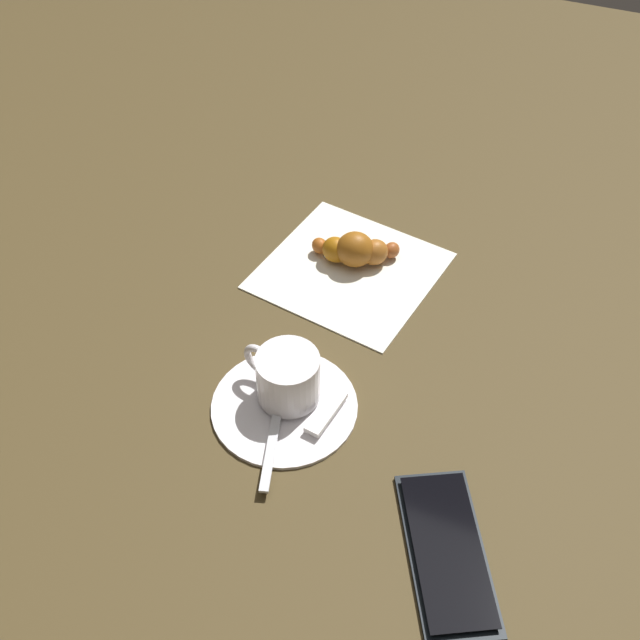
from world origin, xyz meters
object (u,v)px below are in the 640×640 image
(sugar_packet, at_px, (326,412))
(croissant, at_px, (355,250))
(saucer, at_px, (285,405))
(napkin, at_px, (350,270))
(teaspoon, at_px, (278,409))
(cell_phone, at_px, (447,551))
(espresso_cup, at_px, (289,377))

(sugar_packet, distance_m, croissant, 0.23)
(saucer, bearing_deg, napkin, -176.94)
(teaspoon, height_order, cell_phone, teaspoon)
(teaspoon, xyz_separation_m, sugar_packet, (-0.01, 0.05, 0.00))
(teaspoon, distance_m, napkin, 0.22)
(teaspoon, relative_size, sugar_packet, 2.36)
(teaspoon, distance_m, cell_phone, 0.21)
(teaspoon, bearing_deg, espresso_cup, 173.76)
(sugar_packet, height_order, cell_phone, sugar_packet)
(saucer, height_order, teaspoon, teaspoon)
(sugar_packet, bearing_deg, napkin, 22.87)
(croissant, bearing_deg, espresso_cup, 2.93)
(espresso_cup, relative_size, cell_phone, 0.52)
(sugar_packet, xyz_separation_m, croissant, (-0.22, -0.05, 0.01))
(teaspoon, bearing_deg, sugar_packet, 107.93)
(teaspoon, relative_size, napkin, 0.73)
(teaspoon, distance_m, croissant, 0.24)
(napkin, bearing_deg, espresso_cup, 3.34)
(espresso_cup, bearing_deg, croissant, -177.07)
(saucer, relative_size, sugar_packet, 2.51)
(espresso_cup, bearing_deg, saucer, -1.56)
(espresso_cup, xyz_separation_m, croissant, (-0.21, -0.01, -0.01))
(teaspoon, height_order, croissant, croissant)
(cell_phone, bearing_deg, espresso_cup, -117.98)
(saucer, distance_m, cell_phone, 0.21)
(saucer, height_order, espresso_cup, espresso_cup)
(teaspoon, bearing_deg, saucer, 168.99)
(cell_phone, bearing_deg, sugar_packet, -121.89)
(saucer, distance_m, croissant, 0.22)
(sugar_packet, bearing_deg, espresso_cup, 86.26)
(napkin, distance_m, croissant, 0.02)
(napkin, relative_size, croissant, 1.77)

